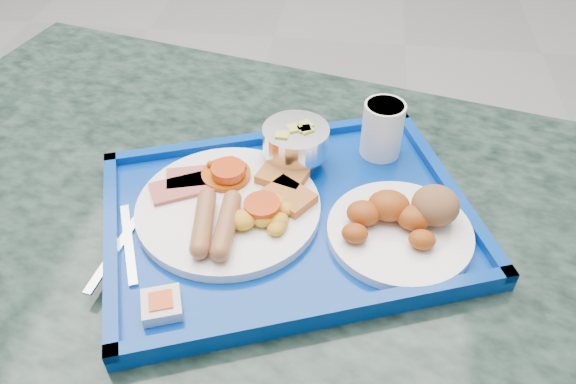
{
  "coord_description": "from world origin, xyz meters",
  "views": [
    {
      "loc": [
        0.42,
        -1.31,
        1.35
      ],
      "look_at": [
        0.35,
        -0.79,
        0.86
      ],
      "focal_mm": 35.0,
      "sensor_mm": 36.0,
      "label": 1
    }
  ],
  "objects_px": {
    "table": "(257,327)",
    "fruit_bowl": "(296,141)",
    "bread_plate": "(404,222)",
    "main_plate": "(233,205)",
    "tray": "(288,218)",
    "juice_cup": "(383,128)"
  },
  "relations": [
    {
      "from": "tray",
      "to": "main_plate",
      "type": "relative_size",
      "value": 2.31
    },
    {
      "from": "main_plate",
      "to": "tray",
      "type": "bearing_deg",
      "value": 3.63
    },
    {
      "from": "tray",
      "to": "juice_cup",
      "type": "distance_m",
      "value": 0.2
    },
    {
      "from": "tray",
      "to": "juice_cup",
      "type": "height_order",
      "value": "juice_cup"
    },
    {
      "from": "juice_cup",
      "to": "table",
      "type": "bearing_deg",
      "value": -132.09
    },
    {
      "from": "tray",
      "to": "main_plate",
      "type": "bearing_deg",
      "value": -176.37
    },
    {
      "from": "table",
      "to": "juice_cup",
      "type": "distance_m",
      "value": 0.36
    },
    {
      "from": "table",
      "to": "main_plate",
      "type": "xyz_separation_m",
      "value": [
        -0.03,
        0.03,
        0.24
      ]
    },
    {
      "from": "main_plate",
      "to": "bread_plate",
      "type": "bearing_deg",
      "value": -2.47
    },
    {
      "from": "table",
      "to": "tray",
      "type": "xyz_separation_m",
      "value": [
        0.05,
        0.03,
        0.22
      ]
    },
    {
      "from": "bread_plate",
      "to": "tray",
      "type": "bearing_deg",
      "value": 174.59
    },
    {
      "from": "tray",
      "to": "main_plate",
      "type": "height_order",
      "value": "main_plate"
    },
    {
      "from": "table",
      "to": "fruit_bowl",
      "type": "relative_size",
      "value": 15.35
    },
    {
      "from": "main_plate",
      "to": "fruit_bowl",
      "type": "bearing_deg",
      "value": 57.82
    },
    {
      "from": "tray",
      "to": "fruit_bowl",
      "type": "relative_size",
      "value": 5.96
    },
    {
      "from": "fruit_bowl",
      "to": "bread_plate",
      "type": "bearing_deg",
      "value": -38.34
    },
    {
      "from": "fruit_bowl",
      "to": "juice_cup",
      "type": "distance_m",
      "value": 0.13
    },
    {
      "from": "table",
      "to": "bread_plate",
      "type": "xyz_separation_m",
      "value": [
        0.19,
        0.02,
        0.24
      ]
    },
    {
      "from": "main_plate",
      "to": "fruit_bowl",
      "type": "relative_size",
      "value": 2.58
    },
    {
      "from": "table",
      "to": "fruit_bowl",
      "type": "bearing_deg",
      "value": 72.81
    },
    {
      "from": "bread_plate",
      "to": "fruit_bowl",
      "type": "relative_size",
      "value": 1.94
    },
    {
      "from": "tray",
      "to": "main_plate",
      "type": "distance_m",
      "value": 0.08
    }
  ]
}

